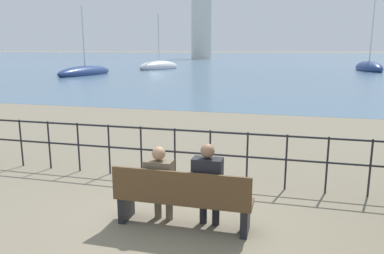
{
  "coord_description": "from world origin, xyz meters",
  "views": [
    {
      "loc": [
        1.42,
        -4.93,
        2.56
      ],
      "look_at": [
        0.0,
        0.5,
        1.39
      ],
      "focal_mm": 35.0,
      "sensor_mm": 36.0,
      "label": 1
    }
  ],
  "objects": [
    {
      "name": "sailboat_1",
      "position": [
        -18.79,
        29.37,
        0.28
      ],
      "size": [
        2.73,
        8.33,
        7.22
      ],
      "rotation": [
        0.0,
        0.0,
        -0.09
      ],
      "color": "navy",
      "rests_on": "ground_plane"
    },
    {
      "name": "promenade_railing",
      "position": [
        0.0,
        1.88,
        0.69
      ],
      "size": [
        15.71,
        0.04,
        1.05
      ],
      "color": "black",
      "rests_on": "ground_plane"
    },
    {
      "name": "harbor_lighthouse",
      "position": [
        -22.11,
        95.01,
        10.08
      ],
      "size": [
        5.48,
        5.48,
        21.68
      ],
      "color": "silver",
      "rests_on": "ground_plane"
    },
    {
      "name": "sailboat_2",
      "position": [
        10.49,
        44.47,
        0.36
      ],
      "size": [
        3.16,
        7.49,
        8.99
      ],
      "rotation": [
        0.0,
        0.0,
        0.14
      ],
      "color": "navy",
      "rests_on": "ground_plane"
    },
    {
      "name": "ground_plane",
      "position": [
        0.0,
        0.0,
        0.0
      ],
      "size": [
        1000.0,
        1000.0,
        0.0
      ],
      "primitive_type": "plane",
      "color": "#7A705B"
    },
    {
      "name": "harbor_water",
      "position": [
        0.0,
        160.1,
        0.0
      ],
      "size": [
        600.0,
        300.0,
        0.01
      ],
      "color": "slate",
      "rests_on": "ground_plane"
    },
    {
      "name": "sailboat_3",
      "position": [
        -15.34,
        41.98,
        0.33
      ],
      "size": [
        4.72,
        7.26,
        7.52
      ],
      "rotation": [
        0.0,
        0.0,
        -0.4
      ],
      "color": "silver",
      "rests_on": "ground_plane"
    },
    {
      "name": "seated_person_right",
      "position": [
        0.36,
        0.01,
        0.7
      ],
      "size": [
        0.42,
        0.35,
        1.28
      ],
      "color": "black",
      "rests_on": "ground_plane"
    },
    {
      "name": "seated_person_left",
      "position": [
        -0.36,
        0.02,
        0.65
      ],
      "size": [
        0.41,
        0.35,
        1.19
      ],
      "color": "brown",
      "rests_on": "ground_plane"
    },
    {
      "name": "park_bench",
      "position": [
        0.0,
        -0.07,
        0.44
      ],
      "size": [
        2.02,
        0.45,
        0.9
      ],
      "color": "brown",
      "rests_on": "ground_plane"
    }
  ]
}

